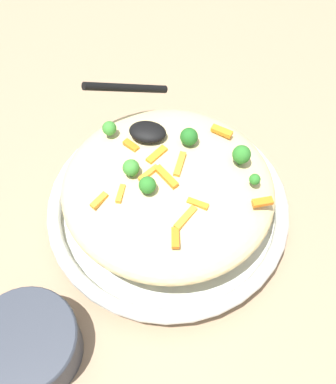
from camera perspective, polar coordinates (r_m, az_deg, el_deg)
name	(u,v)px	position (r m, az deg, el deg)	size (l,w,h in m)	color
ground_plane	(168,217)	(0.77, 0.00, -3.08)	(2.40, 2.40, 0.00)	#9E7F60
serving_bowl	(168,209)	(0.75, 0.00, -2.06)	(0.38, 0.38, 0.05)	silver
pasta_mound	(168,188)	(0.70, 0.00, 0.47)	(0.32, 0.31, 0.08)	#DBC689
carrot_piece_0	(180,164)	(0.67, 1.44, 3.39)	(0.04, 0.01, 0.01)	orange
carrot_piece_1	(99,200)	(0.65, -8.36, -1.02)	(0.03, 0.01, 0.01)	orange
carrot_piece_2	(121,194)	(0.65, -5.79, -0.22)	(0.03, 0.01, 0.01)	orange
carrot_piece_3	(175,238)	(0.61, 0.89, -5.59)	(0.03, 0.01, 0.01)	orange
carrot_piece_4	(198,204)	(0.64, 3.62, -1.44)	(0.03, 0.01, 0.01)	orange
carrot_piece_5	(262,202)	(0.65, 11.40, -1.19)	(0.03, 0.01, 0.01)	orange
carrot_piece_6	(222,131)	(0.72, 6.55, 7.35)	(0.03, 0.01, 0.01)	orange
carrot_piece_7	(149,174)	(0.66, -2.36, 2.25)	(0.03, 0.01, 0.01)	orange
carrot_piece_8	(131,146)	(0.70, -4.51, 5.64)	(0.03, 0.01, 0.01)	orange
carrot_piece_9	(166,177)	(0.65, -0.30, 1.88)	(0.04, 0.01, 0.01)	orange
carrot_piece_10	(157,155)	(0.68, -1.38, 4.52)	(0.04, 0.01, 0.01)	orange
carrot_piece_11	(186,218)	(0.63, 2.15, -3.12)	(0.04, 0.01, 0.01)	orange
broccoli_floret_0	(147,185)	(0.64, -2.51, 0.83)	(0.02, 0.02, 0.03)	#296820
broccoli_floret_1	(241,155)	(0.68, 8.92, 4.51)	(0.03, 0.03, 0.03)	#296820
broccoli_floret_2	(131,168)	(0.65, -4.51, 2.93)	(0.02, 0.02, 0.03)	#377928
broccoli_floret_3	(255,179)	(0.67, 10.49, 1.52)	(0.02, 0.02, 0.02)	#296820
broccoli_floret_4	(109,128)	(0.71, -7.14, 7.68)	(0.02, 0.02, 0.02)	#377928
broccoli_floret_5	(189,137)	(0.69, 2.56, 6.71)	(0.03, 0.03, 0.03)	#205B1C
serving_spoon	(141,117)	(0.70, -3.35, 9.11)	(0.12, 0.12, 0.08)	black
companion_bowl	(28,344)	(0.68, -16.62, -17.27)	(0.14, 0.14, 0.07)	#333842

